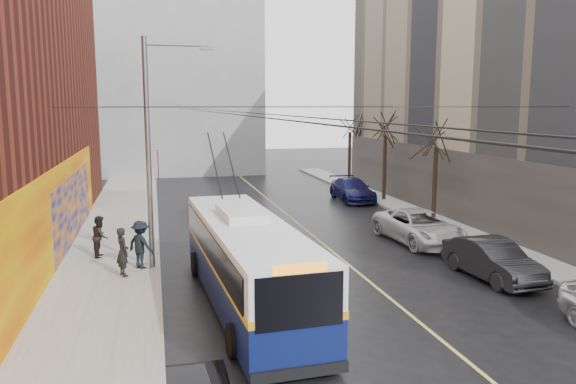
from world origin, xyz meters
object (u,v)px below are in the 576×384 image
object	(u,v)px
parked_car_c	(419,227)
pedestrian_c	(141,245)
streetlight_pole	(152,148)
parked_car_b	(492,260)
parked_car_d	(352,190)
tree_far	(350,122)
trolleybus	(247,261)
pedestrian_a	(123,252)
pedestrian_b	(100,236)
tree_near	(437,133)
tree_mid	(386,124)
following_car	(208,207)

from	to	relation	value
parked_car_c	pedestrian_c	world-z (taller)	pedestrian_c
streetlight_pole	parked_car_b	bearing A→B (deg)	-18.37
parked_car_d	pedestrian_c	xyz separation A→B (m)	(-13.71, -13.82, 0.34)
tree_far	parked_car_c	bearing A→B (deg)	-99.29
trolleybus	parked_car_b	bearing A→B (deg)	0.51
trolleybus	parked_car_d	distance (m)	21.13
pedestrian_a	pedestrian_b	size ratio (longest dim) A/B	1.05
parked_car_c	pedestrian_b	bearing A→B (deg)	175.05
tree_near	trolleybus	size ratio (longest dim) A/B	0.56
parked_car_c	tree_mid	bearing A→B (deg)	71.45
parked_car_d	streetlight_pole	bearing A→B (deg)	-132.09
trolleybus	pedestrian_c	bearing A→B (deg)	123.36
tree_near	parked_car_c	distance (m)	6.67
trolleybus	pedestrian_a	xyz separation A→B (m)	(-4.07, 3.76, -0.42)
tree_near	parked_car_d	distance (m)	9.06
pedestrian_b	tree_mid	bearing A→B (deg)	-52.37
trolleybus	parked_car_c	distance (m)	11.33
tree_near	trolleybus	world-z (taller)	tree_near
tree_near	parked_car_c	world-z (taller)	tree_near
following_car	pedestrian_c	distance (m)	10.49
parked_car_b	pedestrian_b	bearing A→B (deg)	153.77
pedestrian_a	pedestrian_c	distance (m)	1.08
tree_near	parked_car_b	bearing A→B (deg)	-106.13
pedestrian_c	following_car	bearing A→B (deg)	-65.80
parked_car_b	parked_car_d	bearing A→B (deg)	83.82
tree_mid	parked_car_d	bearing A→B (deg)	159.07
parked_car_c	parked_car_d	size ratio (longest dim) A/B	1.07
tree_mid	parked_car_c	distance (m)	12.46
pedestrian_b	pedestrian_c	xyz separation A→B (m)	(1.69, -2.14, 0.07)
tree_far	parked_car_c	xyz separation A→B (m)	(-2.98, -18.24, -4.37)
pedestrian_c	pedestrian_b	bearing A→B (deg)	-7.94
parked_car_c	pedestrian_c	xyz separation A→B (m)	(-12.73, -1.82, 0.32)
following_car	pedestrian_b	world-z (taller)	pedestrian_b
parked_car_b	following_car	bearing A→B (deg)	120.51
streetlight_pole	tree_mid	world-z (taller)	streetlight_pole
streetlight_pole	pedestrian_c	size ratio (longest dim) A/B	4.77
parked_car_c	following_car	xyz separation A→B (m)	(-9.21, 8.06, -0.09)
tree_mid	parked_car_c	world-z (taller)	tree_mid
streetlight_pole	pedestrian_a	distance (m)	4.07
tree_mid	pedestrian_a	xyz separation A→B (m)	(-16.35, -13.92, -4.18)
parked_car_c	parked_car_d	bearing A→B (deg)	81.64
parked_car_c	parked_car_b	bearing A→B (deg)	-92.96
pedestrian_b	pedestrian_c	world-z (taller)	pedestrian_c
following_car	streetlight_pole	bearing A→B (deg)	-116.68
streetlight_pole	pedestrian_b	size ratio (longest dim) A/B	5.15
parked_car_b	pedestrian_b	world-z (taller)	pedestrian_b
tree_mid	pedestrian_b	xyz separation A→B (m)	(-17.40, -10.92, -4.23)
streetlight_pole	parked_car_c	bearing A→B (deg)	8.26
parked_car_b	following_car	distance (m)	16.70
trolleybus	pedestrian_b	xyz separation A→B (m)	(-5.12, 6.76, -0.47)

